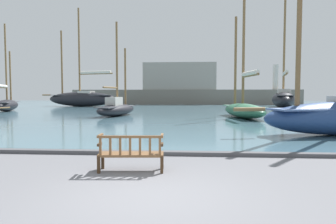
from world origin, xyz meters
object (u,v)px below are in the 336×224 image
object	(u,v)px
park_bench	(131,153)
sailboat_mid_port	(7,104)
sailboat_outer_port	(116,108)
sailboat_centre_channel	(243,108)
sailboat_nearest_port	(82,98)
sailboat_far_starboard	(283,98)

from	to	relation	value
park_bench	sailboat_mid_port	bearing A→B (deg)	127.38
sailboat_outer_port	sailboat_centre_channel	world-z (taller)	sailboat_centre_channel
sailboat_nearest_port	sailboat_mid_port	world-z (taller)	sailboat_nearest_port
sailboat_far_starboard	sailboat_centre_channel	xyz separation A→B (m)	(-8.60, -18.02, -0.54)
sailboat_nearest_port	sailboat_mid_port	distance (m)	13.68
park_bench	sailboat_centre_channel	bearing A→B (deg)	71.14
sailboat_nearest_port	sailboat_centre_channel	distance (m)	29.53
sailboat_outer_port	sailboat_mid_port	xyz separation A→B (m)	(-14.01, 6.68, 0.12)
sailboat_outer_port	sailboat_centre_channel	bearing A→B (deg)	-6.05
sailboat_outer_port	sailboat_centre_channel	xyz separation A→B (m)	(10.50, -1.11, 0.11)
park_bench	sailboat_mid_port	size ratio (longest dim) A/B	0.17
park_bench	sailboat_mid_port	xyz separation A→B (m)	(-18.78, 24.57, 0.42)
sailboat_far_starboard	sailboat_outer_port	world-z (taller)	sailboat_far_starboard
sailboat_outer_port	sailboat_nearest_port	bearing A→B (deg)	117.46
sailboat_nearest_port	sailboat_mid_port	bearing A→B (deg)	-105.70
sailboat_nearest_port	sailboat_centre_channel	bearing A→B (deg)	-45.19
sailboat_far_starboard	sailboat_outer_port	xyz separation A→B (m)	(-19.10, -16.90, -0.65)
sailboat_mid_port	park_bench	bearing A→B (deg)	-52.62
sailboat_outer_port	sailboat_centre_channel	size ratio (longest dim) A/B	0.80
sailboat_nearest_port	sailboat_mid_port	xyz separation A→B (m)	(-3.70, -13.16, -0.55)
sailboat_outer_port	sailboat_mid_port	size ratio (longest dim) A/B	0.83
sailboat_centre_channel	sailboat_outer_port	bearing A→B (deg)	173.95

